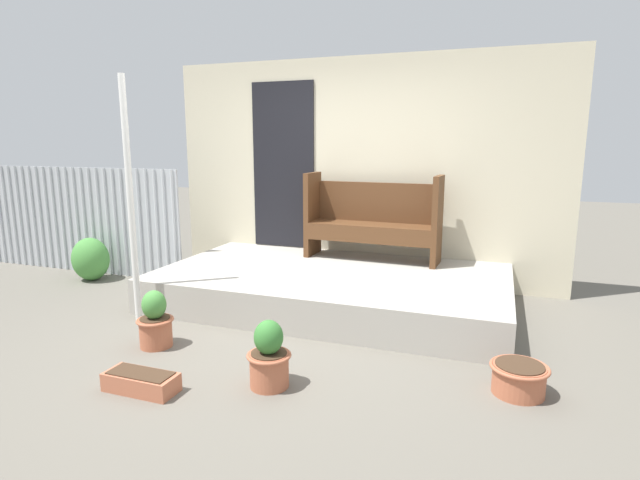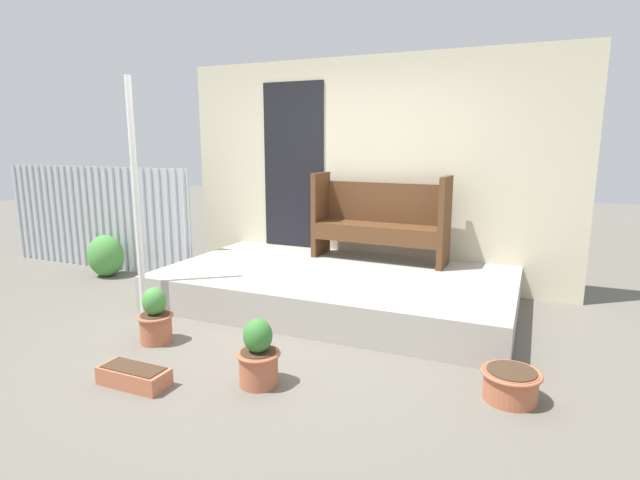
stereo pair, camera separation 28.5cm
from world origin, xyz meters
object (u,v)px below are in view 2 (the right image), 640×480
object	(u,v)px
flower_pot_right	(511,384)
planter_box_rect	(134,376)
support_post	(136,202)
flower_pot_middle	(258,356)
bench	(380,217)
flower_pot_left	(155,318)
shrub_by_fence	(106,256)

from	to	relation	value
flower_pot_right	planter_box_rect	size ratio (longest dim) A/B	0.76
support_post	flower_pot_middle	xyz separation A→B (m)	(1.70, -0.74, -0.90)
flower_pot_middle	planter_box_rect	bearing A→B (deg)	-155.70
flower_pot_middle	flower_pot_right	distance (m)	1.67
bench	planter_box_rect	size ratio (longest dim) A/B	3.00
flower_pot_left	flower_pot_middle	bearing A→B (deg)	-14.61
flower_pot_right	flower_pot_middle	bearing A→B (deg)	-163.59
planter_box_rect	shrub_by_fence	xyz separation A→B (m)	(-2.41, 2.06, 0.19)
flower_pot_left	bench	bearing A→B (deg)	60.63
bench	flower_pot_right	bearing A→B (deg)	-51.40
flower_pot_middle	shrub_by_fence	bearing A→B (deg)	151.87
support_post	flower_pot_right	world-z (taller)	support_post
flower_pot_middle	shrub_by_fence	size ratio (longest dim) A/B	0.91
flower_pot_left	shrub_by_fence	size ratio (longest dim) A/B	0.91
planter_box_rect	bench	bearing A→B (deg)	73.30
support_post	flower_pot_middle	size ratio (longest dim) A/B	4.69
flower_pot_left	planter_box_rect	bearing A→B (deg)	-59.52
flower_pot_right	planter_box_rect	xyz separation A→B (m)	(-2.38, -0.82, -0.05)
shrub_by_fence	bench	bearing A→B (deg)	13.99
support_post	shrub_by_fence	xyz separation A→B (m)	(-1.49, 0.97, -0.85)
bench	flower_pot_right	xyz separation A→B (m)	(1.51, -2.05, -0.72)
bench	flower_pot_left	distance (m)	2.62
planter_box_rect	shrub_by_fence	bearing A→B (deg)	139.52
support_post	flower_pot_left	world-z (taller)	support_post
flower_pot_left	planter_box_rect	world-z (taller)	flower_pot_left
planter_box_rect	shrub_by_fence	distance (m)	3.18
bench	shrub_by_fence	world-z (taller)	bench
planter_box_rect	shrub_by_fence	world-z (taller)	shrub_by_fence
flower_pot_middle	support_post	bearing A→B (deg)	156.58
bench	shrub_by_fence	bearing A→B (deg)	-163.85
flower_pot_right	shrub_by_fence	xyz separation A→B (m)	(-4.79, 1.24, 0.15)
bench	planter_box_rect	bearing A→B (deg)	-104.54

